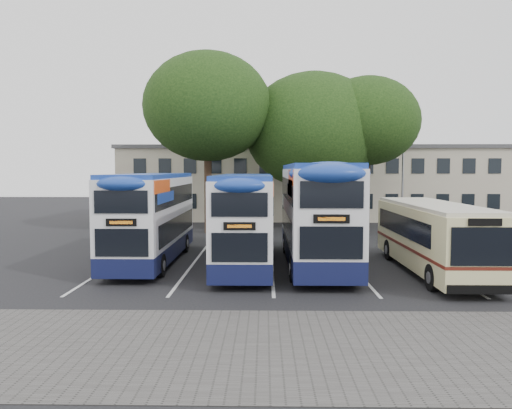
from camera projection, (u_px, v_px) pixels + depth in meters
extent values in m
plane|color=black|center=(385.00, 295.00, 16.74)|extent=(120.00, 120.00, 0.00)
cube|color=#595654|center=(351.00, 347.00, 11.78)|extent=(40.00, 6.00, 0.01)
cube|color=silver|center=(113.00, 265.00, 21.91)|extent=(0.12, 11.00, 0.01)
cube|color=silver|center=(192.00, 266.00, 21.85)|extent=(0.12, 11.00, 0.01)
cube|color=silver|center=(272.00, 266.00, 21.79)|extent=(0.12, 11.00, 0.01)
cube|color=silver|center=(352.00, 266.00, 21.73)|extent=(0.12, 11.00, 0.01)
cube|color=silver|center=(433.00, 266.00, 21.66)|extent=(0.12, 11.00, 0.01)
cube|color=#BEAD99|center=(311.00, 184.00, 43.46)|extent=(32.00, 8.00, 6.00)
cube|color=#4C4C4F|center=(312.00, 148.00, 43.24)|extent=(32.40, 8.40, 0.30)
cube|color=black|center=(316.00, 201.00, 39.54)|extent=(30.00, 0.06, 1.20)
cube|color=black|center=(316.00, 166.00, 39.34)|extent=(30.00, 0.06, 1.20)
cylinder|color=gray|center=(403.00, 166.00, 36.26)|extent=(0.14, 0.14, 9.00)
cube|color=gray|center=(404.00, 103.00, 35.95)|extent=(0.12, 0.80, 0.12)
cube|color=gray|center=(406.00, 103.00, 35.55)|extent=(0.25, 0.50, 0.12)
cylinder|color=black|center=(208.00, 187.00, 33.01)|extent=(0.50, 0.50, 6.12)
ellipsoid|color=black|center=(208.00, 107.00, 32.64)|extent=(8.40, 8.40, 7.14)
cylinder|color=black|center=(313.00, 193.00, 35.00)|extent=(0.50, 0.50, 5.09)
ellipsoid|color=black|center=(313.00, 131.00, 34.70)|extent=(9.49, 9.49, 8.07)
cylinder|color=black|center=(366.00, 191.00, 34.34)|extent=(0.50, 0.50, 5.53)
ellipsoid|color=black|center=(367.00, 121.00, 34.00)|extent=(7.12, 7.12, 6.05)
cube|color=#10153D|center=(152.00, 248.00, 22.67)|extent=(2.28, 9.59, 0.73)
cube|color=silver|center=(152.00, 209.00, 22.55)|extent=(2.28, 9.59, 2.83)
cube|color=#1A3C9E|center=(151.00, 177.00, 22.45)|extent=(2.24, 9.40, 0.27)
cube|color=black|center=(153.00, 226.00, 22.88)|extent=(2.32, 8.49, 0.91)
cube|color=black|center=(152.00, 195.00, 22.50)|extent=(2.32, 9.04, 0.82)
cube|color=#E54C13|center=(163.00, 186.00, 19.31)|extent=(0.02, 2.92, 0.50)
cube|color=black|center=(121.00, 222.00, 17.74)|extent=(1.10, 0.06, 0.27)
cylinder|color=black|center=(145.00, 243.00, 25.48)|extent=(0.27, 0.91, 0.91)
cylinder|color=black|center=(185.00, 243.00, 25.45)|extent=(0.27, 0.91, 0.91)
cylinder|color=black|center=(108.00, 265.00, 19.56)|extent=(0.27, 0.91, 0.91)
cylinder|color=black|center=(161.00, 265.00, 19.52)|extent=(0.27, 0.91, 0.91)
cube|color=#10153D|center=(245.00, 252.00, 21.63)|extent=(2.26, 9.50, 0.72)
cube|color=silver|center=(245.00, 212.00, 21.51)|extent=(2.26, 9.50, 2.81)
cube|color=#1A3C9E|center=(245.00, 178.00, 21.41)|extent=(2.22, 9.31, 0.27)
cube|color=black|center=(245.00, 229.00, 21.83)|extent=(2.30, 8.42, 0.91)
cube|color=black|center=(245.00, 197.00, 21.47)|extent=(2.30, 8.96, 0.81)
cube|color=#E54C13|center=(273.00, 188.00, 18.30)|extent=(0.02, 2.90, 0.50)
cube|color=black|center=(240.00, 226.00, 16.75)|extent=(1.09, 0.06, 0.27)
cylinder|color=black|center=(227.00, 246.00, 24.42)|extent=(0.27, 0.91, 0.91)
cylinder|color=black|center=(268.00, 246.00, 24.38)|extent=(0.27, 0.91, 0.91)
cylinder|color=black|center=(214.00, 271.00, 18.55)|extent=(0.27, 0.91, 0.91)
cylinder|color=black|center=(269.00, 271.00, 18.51)|extent=(0.27, 0.91, 0.91)
cube|color=red|center=(271.00, 196.00, 22.57)|extent=(0.02, 3.62, 0.77)
cube|color=#10153D|center=(315.00, 249.00, 22.02)|extent=(2.52, 10.57, 0.81)
cube|color=silver|center=(315.00, 205.00, 21.88)|extent=(2.52, 10.57, 3.12)
cube|color=#1A3C9E|center=(316.00, 168.00, 21.77)|extent=(2.47, 10.36, 0.30)
cube|color=black|center=(315.00, 223.00, 22.24)|extent=(2.56, 9.37, 1.01)
cube|color=black|center=(316.00, 189.00, 21.83)|extent=(2.56, 9.97, 0.91)
cube|color=#E54C13|center=(360.00, 177.00, 18.30)|extent=(0.02, 3.22, 0.55)
cube|color=black|center=(332.00, 219.00, 16.58)|extent=(1.21, 0.06, 0.30)
cylinder|color=black|center=(286.00, 243.00, 25.12)|extent=(0.30, 1.01, 1.01)
cylinder|color=black|center=(332.00, 243.00, 25.07)|extent=(0.30, 1.01, 1.01)
cylinder|color=black|center=(294.00, 269.00, 18.59)|extent=(0.30, 1.01, 1.01)
cylinder|color=black|center=(355.00, 269.00, 18.55)|extent=(0.30, 1.01, 1.01)
cube|color=beige|center=(433.00, 236.00, 20.37)|extent=(2.36, 9.44, 2.41)
cube|color=beige|center=(434.00, 206.00, 20.28)|extent=(2.27, 9.06, 0.19)
cube|color=black|center=(430.00, 225.00, 20.81)|extent=(2.40, 7.55, 0.85)
cube|color=#601C13|center=(433.00, 246.00, 20.39)|extent=(2.39, 9.46, 0.11)
cube|color=black|center=(484.00, 247.00, 15.62)|extent=(2.08, 0.06, 1.23)
cylinder|color=black|center=(433.00, 278.00, 17.26)|extent=(0.28, 0.94, 0.94)
cylinder|color=black|center=(495.00, 278.00, 17.22)|extent=(0.28, 0.94, 0.94)
cylinder|color=black|center=(389.00, 250.00, 23.28)|extent=(0.28, 0.94, 0.94)
cylinder|color=black|center=(435.00, 250.00, 23.24)|extent=(0.28, 0.94, 0.94)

